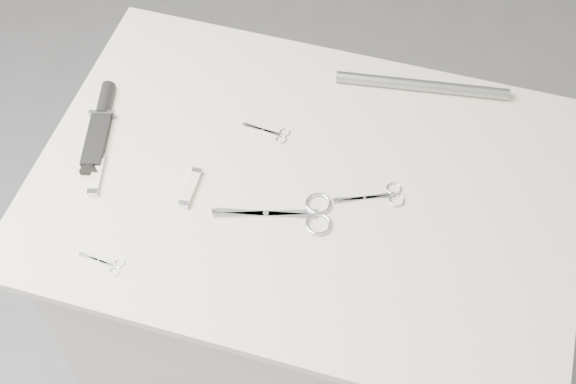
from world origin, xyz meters
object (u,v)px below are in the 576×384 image
(embroidery_scissors_a, at_px, (382,196))
(metal_rail, at_px, (422,85))
(tiny_scissors, at_px, (107,264))
(sheathed_knife, at_px, (101,122))
(pocket_knife_a, at_px, (97,175))
(large_shears, at_px, (300,214))
(plinth, at_px, (303,303))
(embroidery_scissors_b, at_px, (273,133))
(pocket_knife_b, at_px, (191,188))

(embroidery_scissors_a, height_order, metal_rail, metal_rail)
(tiny_scissors, relative_size, metal_rail, 0.24)
(sheathed_knife, relative_size, pocket_knife_a, 2.20)
(large_shears, relative_size, sheathed_knife, 1.04)
(tiny_scissors, xyz_separation_m, sheathed_knife, (-0.14, 0.29, 0.01))
(metal_rail, bearing_deg, sheathed_knife, -155.36)
(plinth, xyz_separation_m, metal_rail, (0.16, 0.29, 0.48))
(large_shears, bearing_deg, embroidery_scissors_b, 105.80)
(large_shears, distance_m, embroidery_scissors_a, 0.16)
(metal_rail, bearing_deg, large_shears, -112.74)
(plinth, bearing_deg, tiny_scissors, -137.04)
(plinth, xyz_separation_m, pocket_knife_b, (-0.20, -0.07, 0.48))
(large_shears, xyz_separation_m, sheathed_knife, (-0.43, 0.10, 0.00))
(tiny_scissors, bearing_deg, metal_rail, 56.58)
(embroidery_scissors_b, xyz_separation_m, tiny_scissors, (-0.19, -0.36, -0.00))
(sheathed_knife, height_order, pocket_knife_a, sheathed_knife)
(embroidery_scissors_a, xyz_separation_m, metal_rail, (0.02, 0.28, 0.01))
(large_shears, bearing_deg, plinth, 80.40)
(plinth, relative_size, tiny_scissors, 11.01)
(sheathed_knife, bearing_deg, metal_rail, -79.47)
(sheathed_knife, xyz_separation_m, metal_rail, (0.58, 0.27, 0.00))
(large_shears, xyz_separation_m, embroidery_scissors_a, (0.13, 0.08, -0.00))
(tiny_scissors, distance_m, pocket_knife_a, 0.19)
(plinth, relative_size, embroidery_scissors_a, 7.12)
(embroidery_scissors_a, bearing_deg, pocket_knife_b, 170.35)
(large_shears, distance_m, metal_rail, 0.39)
(embroidery_scissors_b, distance_m, metal_rail, 0.32)
(embroidery_scissors_a, relative_size, sheathed_knife, 0.61)
(sheathed_knife, xyz_separation_m, pocket_knife_b, (0.22, -0.10, -0.00))
(pocket_knife_a, bearing_deg, sheathed_knife, 6.38)
(embroidery_scissors_b, height_order, sheathed_knife, sheathed_knife)
(large_shears, xyz_separation_m, metal_rail, (0.15, 0.36, 0.01))
(pocket_knife_b, distance_m, metal_rail, 0.51)
(sheathed_knife, height_order, metal_rail, metal_rail)
(embroidery_scissors_b, relative_size, sheathed_knife, 0.45)
(tiny_scissors, height_order, sheathed_knife, sheathed_knife)
(plinth, bearing_deg, metal_rail, 61.31)
(pocket_knife_b, bearing_deg, metal_rail, -46.64)
(embroidery_scissors_a, xyz_separation_m, tiny_scissors, (-0.42, -0.27, -0.00))
(metal_rail, bearing_deg, plinth, -118.69)
(embroidery_scissors_b, height_order, metal_rail, metal_rail)
(large_shears, bearing_deg, pocket_knife_a, 168.23)
(embroidery_scissors_b, distance_m, pocket_knife_a, 0.34)
(tiny_scissors, distance_m, metal_rail, 0.71)
(large_shears, height_order, pocket_knife_a, pocket_knife_a)
(plinth, distance_m, large_shears, 0.48)
(embroidery_scissors_b, distance_m, sheathed_knife, 0.33)
(pocket_knife_a, bearing_deg, tiny_scissors, -164.94)
(tiny_scissors, xyz_separation_m, pocket_knife_b, (0.08, 0.19, 0.00))
(tiny_scissors, height_order, pocket_knife_a, pocket_knife_a)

